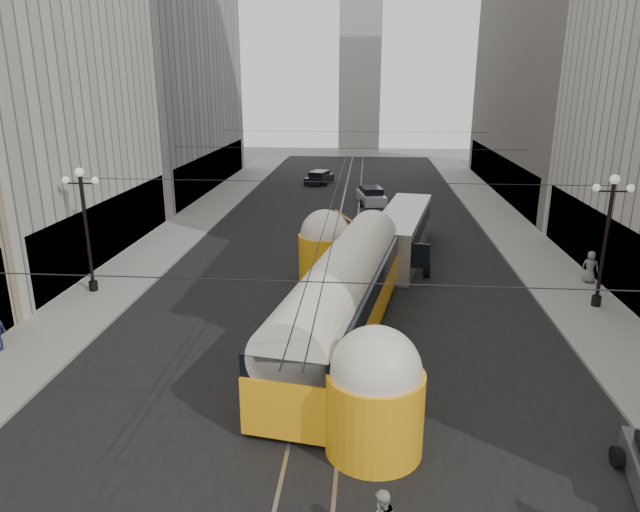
# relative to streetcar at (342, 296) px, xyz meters

# --- Properties ---
(road) EXTENTS (20.00, 85.00, 0.02)m
(road) POSITION_rel_streetcar_xyz_m (-0.50, 18.93, -1.95)
(road) COLOR black
(road) RESTS_ON ground
(sidewalk_left) EXTENTS (4.00, 72.00, 0.15)m
(sidewalk_left) POSITION_rel_streetcar_xyz_m (-12.50, 22.43, -1.88)
(sidewalk_left) COLOR gray
(sidewalk_left) RESTS_ON ground
(sidewalk_right) EXTENTS (4.00, 72.00, 0.15)m
(sidewalk_right) POSITION_rel_streetcar_xyz_m (11.50, 22.43, -1.88)
(sidewalk_right) COLOR gray
(sidewalk_right) RESTS_ON ground
(rail_left) EXTENTS (0.12, 85.00, 0.04)m
(rail_left) POSITION_rel_streetcar_xyz_m (-1.25, 18.93, -1.95)
(rail_left) COLOR gray
(rail_left) RESTS_ON ground
(rail_right) EXTENTS (0.12, 85.00, 0.04)m
(rail_right) POSITION_rel_streetcar_xyz_m (0.25, 18.93, -1.95)
(rail_right) COLOR gray
(rail_right) RESTS_ON ground
(building_left_far) EXTENTS (12.60, 28.60, 28.60)m
(building_left_far) POSITION_rel_streetcar_xyz_m (-20.49, 34.43, 12.35)
(building_left_far) COLOR #999999
(building_left_far) RESTS_ON ground
(building_right_far) EXTENTS (12.60, 32.60, 32.60)m
(building_right_far) POSITION_rel_streetcar_xyz_m (19.49, 34.43, 14.35)
(building_right_far) COLOR #514C47
(building_right_far) RESTS_ON ground
(distant_tower) EXTENTS (6.00, 6.00, 31.36)m
(distant_tower) POSITION_rel_streetcar_xyz_m (-0.50, 66.43, 13.01)
(distant_tower) COLOR #B2AFA8
(distant_tower) RESTS_ON ground
(lamppost_left_mid) EXTENTS (1.86, 0.44, 6.37)m
(lamppost_left_mid) POSITION_rel_streetcar_xyz_m (-13.10, 4.43, 1.79)
(lamppost_left_mid) COLOR black
(lamppost_left_mid) RESTS_ON sidewalk_left
(lamppost_right_mid) EXTENTS (1.86, 0.44, 6.37)m
(lamppost_right_mid) POSITION_rel_streetcar_xyz_m (12.10, 4.43, 1.79)
(lamppost_right_mid) COLOR black
(lamppost_right_mid) RESTS_ON sidewalk_right
(catenary) EXTENTS (25.00, 72.00, 0.23)m
(catenary) POSITION_rel_streetcar_xyz_m (-0.38, 17.92, 3.93)
(catenary) COLOR black
(catenary) RESTS_ON ground
(streetcar) EXTENTS (5.49, 18.03, 4.00)m
(streetcar) POSITION_rel_streetcar_xyz_m (0.00, 0.00, 0.00)
(streetcar) COLOR #FFAB16
(streetcar) RESTS_ON ground
(city_bus) EXTENTS (4.52, 11.84, 2.92)m
(city_bus) POSITION_rel_streetcar_xyz_m (3.17, 12.26, -0.35)
(city_bus) COLOR #B2B5B7
(city_bus) RESTS_ON ground
(sedan_white_far) EXTENTS (2.80, 4.97, 1.48)m
(sedan_white_far) POSITION_rel_streetcar_xyz_m (1.30, 28.42, -1.28)
(sedan_white_far) COLOR silver
(sedan_white_far) RESTS_ON ground
(sedan_dark_far) EXTENTS (2.96, 4.66, 1.37)m
(sedan_dark_far) POSITION_rel_streetcar_xyz_m (-4.21, 38.23, -1.34)
(sedan_dark_far) COLOR black
(sedan_dark_far) RESTS_ON ground
(pedestrian_sidewalk_right) EXTENTS (0.98, 0.78, 1.74)m
(pedestrian_sidewalk_right) POSITION_rel_streetcar_xyz_m (12.96, 7.85, -0.93)
(pedestrian_sidewalk_right) COLOR slate
(pedestrian_sidewalk_right) RESTS_ON sidewalk_right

